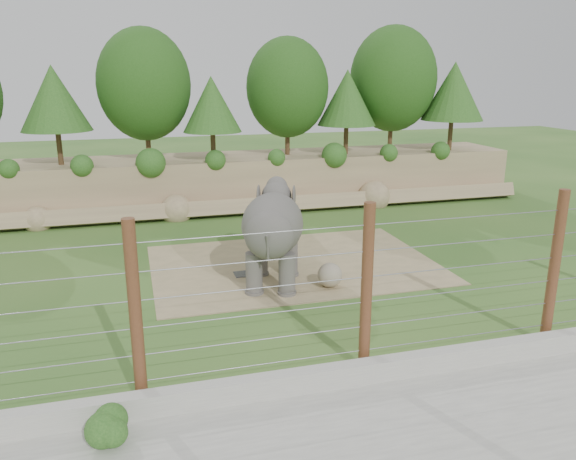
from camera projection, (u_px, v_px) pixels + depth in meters
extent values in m
plane|color=#326124|center=(306.00, 297.00, 17.24)|extent=(90.00, 90.00, 0.00)
cube|color=#91775B|center=(230.00, 180.00, 28.94)|extent=(30.00, 4.00, 2.50)
cube|color=#91775B|center=(239.00, 207.00, 27.05)|extent=(30.00, 1.37, 1.07)
cylinder|color=#3F2B19|center=(60.00, 148.00, 25.84)|extent=(0.24, 0.24, 1.58)
sphere|color=#1E4914|center=(54.00, 100.00, 25.25)|extent=(3.60, 3.60, 3.60)
cylinder|color=#3F2B19|center=(148.00, 140.00, 27.29)|extent=(0.24, 0.24, 1.92)
sphere|color=#1E4914|center=(144.00, 84.00, 26.58)|extent=(4.40, 4.40, 4.40)
cylinder|color=#3F2B19|center=(213.00, 146.00, 27.03)|extent=(0.24, 0.24, 1.40)
sphere|color=#1E4914|center=(212.00, 106.00, 26.51)|extent=(3.20, 3.20, 3.20)
cylinder|color=#3F2B19|center=(287.00, 137.00, 28.94)|extent=(0.24, 0.24, 1.82)
sphere|color=#1E4914|center=(287.00, 88.00, 28.26)|extent=(4.16, 4.16, 4.16)
cylinder|color=#3F2B19|center=(346.00, 139.00, 29.21)|extent=(0.24, 0.24, 1.50)
sphere|color=#1E4914|center=(347.00, 99.00, 28.65)|extent=(3.44, 3.44, 3.44)
cylinder|color=#3F2B19|center=(390.00, 131.00, 30.84)|extent=(0.24, 0.24, 2.03)
sphere|color=#1E4914|center=(393.00, 79.00, 30.09)|extent=(4.64, 4.64, 4.64)
cylinder|color=#3F2B19|center=(450.00, 135.00, 30.56)|extent=(0.24, 0.24, 1.64)
sphere|color=#1E4914|center=(454.00, 93.00, 29.95)|extent=(3.76, 3.76, 3.76)
cube|color=#94845C|center=(294.00, 264.00, 20.15)|extent=(10.00, 7.00, 0.02)
cube|color=#262628|center=(249.00, 273.00, 19.15)|extent=(1.00, 0.60, 0.03)
sphere|color=gray|center=(330.00, 275.00, 17.92)|extent=(0.79, 0.79, 0.79)
cube|color=#A5A49A|center=(372.00, 370.00, 12.54)|extent=(26.00, 0.35, 0.50)
cube|color=#A5A49A|center=(415.00, 433.00, 10.76)|extent=(26.00, 4.00, 0.01)
cylinder|color=#512A18|center=(136.00, 315.00, 11.23)|extent=(0.26, 0.26, 4.00)
cylinder|color=#512A18|center=(367.00, 289.00, 12.53)|extent=(0.26, 0.26, 4.00)
cylinder|color=#512A18|center=(554.00, 269.00, 13.83)|extent=(0.26, 0.26, 4.00)
cylinder|color=#97969C|center=(364.00, 350.00, 12.94)|extent=(20.00, 0.02, 0.02)
cylinder|color=#97969C|center=(365.00, 326.00, 12.77)|extent=(20.00, 0.02, 0.02)
cylinder|color=#97969C|center=(366.00, 302.00, 12.61)|extent=(20.00, 0.02, 0.02)
cylinder|color=#97969C|center=(367.00, 277.00, 12.45)|extent=(20.00, 0.02, 0.02)
cylinder|color=#97969C|center=(368.00, 251.00, 12.28)|extent=(20.00, 0.02, 0.02)
cylinder|color=#97969C|center=(369.00, 225.00, 12.12)|extent=(20.00, 0.02, 0.02)
sphere|color=#25541C|center=(105.00, 429.00, 10.29)|extent=(0.72, 0.72, 0.72)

